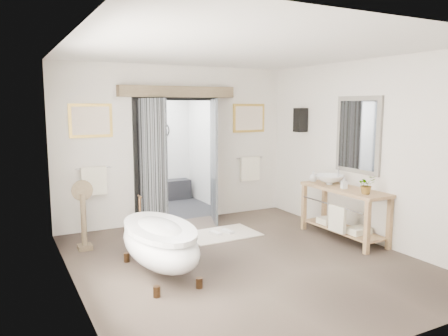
{
  "coord_description": "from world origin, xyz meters",
  "views": [
    {
      "loc": [
        -2.99,
        -5.1,
        2.18
      ],
      "look_at": [
        0.0,
        0.6,
        1.25
      ],
      "focal_mm": 35.0,
      "sensor_mm": 36.0,
      "label": 1
    }
  ],
  "objects_px": {
    "clawfoot_tub": "(160,242)",
    "rug": "(222,234)",
    "vanity": "(343,209)",
    "basin": "(330,180)"
  },
  "relations": [
    {
      "from": "clawfoot_tub",
      "to": "rug",
      "type": "bearing_deg",
      "value": 37.92
    },
    {
      "from": "vanity",
      "to": "rug",
      "type": "relative_size",
      "value": 1.33
    },
    {
      "from": "basin",
      "to": "vanity",
      "type": "bearing_deg",
      "value": -85.83
    },
    {
      "from": "vanity",
      "to": "clawfoot_tub",
      "type": "bearing_deg",
      "value": -179.18
    },
    {
      "from": "vanity",
      "to": "rug",
      "type": "xyz_separation_m",
      "value": [
        -1.64,
        1.14,
        -0.5
      ]
    },
    {
      "from": "vanity",
      "to": "basin",
      "type": "xyz_separation_m",
      "value": [
        0.0,
        0.35,
        0.43
      ]
    },
    {
      "from": "vanity",
      "to": "basin",
      "type": "bearing_deg",
      "value": 89.52
    },
    {
      "from": "clawfoot_tub",
      "to": "rug",
      "type": "relative_size",
      "value": 1.51
    },
    {
      "from": "clawfoot_tub",
      "to": "rug",
      "type": "distance_m",
      "value": 1.97
    },
    {
      "from": "basin",
      "to": "clawfoot_tub",
      "type": "bearing_deg",
      "value": -168.21
    }
  ]
}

